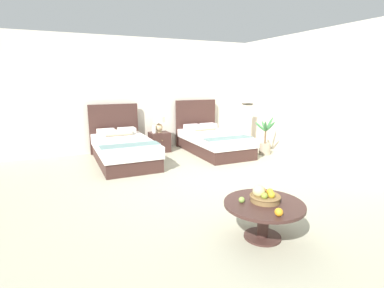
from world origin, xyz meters
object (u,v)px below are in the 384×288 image
(nightstand, at_px, (160,142))
(potted_palm, at_px, (265,143))
(bed_near_corner, at_px, (212,141))
(loose_apple, at_px, (242,200))
(bed_near_window, at_px, (123,149))
(loose_orange, at_px, (279,212))
(fruit_bowl, at_px, (264,196))
(coffee_table, at_px, (264,211))
(table_lamp, at_px, (159,123))
(floor_lamp_corner, at_px, (247,125))
(vase, at_px, (154,129))

(nightstand, distance_m, potted_palm, 2.62)
(bed_near_corner, height_order, loose_apple, bed_near_corner)
(bed_near_window, xyz_separation_m, loose_orange, (0.68, -4.28, 0.18))
(bed_near_window, xyz_separation_m, loose_apple, (0.53, -3.84, 0.17))
(bed_near_window, height_order, fruit_bowl, bed_near_window)
(coffee_table, bearing_deg, potted_palm, 51.73)
(table_lamp, bearing_deg, coffee_table, -93.51)
(loose_orange, distance_m, floor_lamp_corner, 5.23)
(floor_lamp_corner, bearing_deg, coffee_table, -122.42)
(vase, xyz_separation_m, fruit_bowl, (-0.11, -4.47, -0.10))
(bed_near_corner, distance_m, nightstand, 1.34)
(vase, relative_size, floor_lamp_corner, 0.17)
(bed_near_corner, distance_m, loose_orange, 4.56)
(fruit_bowl, height_order, potted_palm, potted_palm)
(table_lamp, xyz_separation_m, coffee_table, (-0.28, -4.57, -0.41))
(vase, distance_m, loose_apple, 4.41)
(bed_near_window, xyz_separation_m, fruit_bowl, (0.79, -3.91, 0.20))
(loose_orange, bearing_deg, bed_near_window, 99.07)
(nightstand, bearing_deg, vase, -164.64)
(coffee_table, bearing_deg, fruit_bowl, 55.48)
(bed_near_corner, bearing_deg, loose_apple, -113.93)
(fruit_bowl, bearing_deg, bed_near_window, 101.41)
(loose_apple, bearing_deg, bed_near_window, 97.91)
(floor_lamp_corner, relative_size, potted_palm, 1.28)
(fruit_bowl, bearing_deg, table_lamp, 86.80)
(table_lamp, height_order, coffee_table, table_lamp)
(potted_palm, bearing_deg, floor_lamp_corner, 84.40)
(vase, relative_size, loose_apple, 2.84)
(nightstand, height_order, loose_orange, loose_orange)
(coffee_table, distance_m, loose_orange, 0.37)
(fruit_bowl, xyz_separation_m, loose_orange, (-0.11, -0.37, -0.02))
(table_lamp, distance_m, loose_orange, 4.92)
(potted_palm, bearing_deg, bed_near_window, 167.62)
(table_lamp, xyz_separation_m, loose_orange, (-0.36, -4.90, -0.27))
(coffee_table, xyz_separation_m, loose_apple, (-0.23, 0.11, 0.13))
(floor_lamp_corner, distance_m, potted_palm, 0.98)
(loose_apple, bearing_deg, loose_orange, -71.24)
(fruit_bowl, distance_m, loose_orange, 0.39)
(loose_orange, relative_size, floor_lamp_corner, 0.07)
(vase, distance_m, fruit_bowl, 4.47)
(coffee_table, relative_size, loose_orange, 10.39)
(bed_near_window, distance_m, potted_palm, 3.38)
(bed_near_window, height_order, bed_near_corner, bed_near_corner)
(vase, bearing_deg, potted_palm, -28.13)
(vase, xyz_separation_m, loose_orange, (-0.21, -4.84, -0.12))
(potted_palm, bearing_deg, loose_apple, -131.67)
(nightstand, xyz_separation_m, fruit_bowl, (-0.25, -4.51, 0.24))
(nightstand, relative_size, vase, 2.53)
(coffee_table, distance_m, fruit_bowl, 0.17)
(nightstand, distance_m, vase, 0.38)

